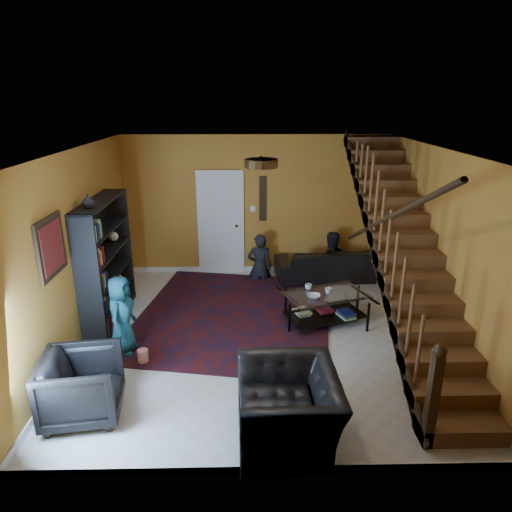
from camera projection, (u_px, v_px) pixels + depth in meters
The scene contains 21 objects.
floor at pixel (259, 335), 7.04m from camera, with size 5.50×5.50×0.00m, color beige.
room at pixel (183, 297), 8.26m from camera, with size 5.50×5.50×5.50m.
staircase at pixel (405, 248), 6.62m from camera, with size 0.95×5.02×3.18m.
bookshelf at pixel (107, 264), 7.24m from camera, with size 0.35×1.80×2.00m.
door at pixel (221, 224), 9.26m from camera, with size 0.82×0.05×2.05m, color silver.
framed_picture at pixel (51, 247), 5.56m from camera, with size 0.04×0.74×0.74m, color maroon.
wall_hanging at pixel (263, 199), 9.11m from camera, with size 0.14×0.03×0.90m, color black.
ceiling_fixture at pixel (261, 163), 5.38m from camera, with size 0.40×0.40×0.10m, color #3F2814.
rug at pixel (234, 314), 7.69m from camera, with size 3.13×3.58×0.02m, color #3F0E0B.
sofa at pixel (330, 264), 9.14m from camera, with size 2.15×0.84×0.63m, color black.
armchair_left at pixel (82, 386), 5.16m from camera, with size 0.83×0.85×0.78m, color black.
armchair_right at pixel (288, 408), 4.80m from camera, with size 1.19×1.04×0.78m, color black.
person_adult_a at pixel (260, 267), 9.18m from camera, with size 0.50×0.33×1.38m, color black.
person_adult_b at pixel (330, 265), 9.20m from camera, with size 0.69×0.54×1.42m, color black.
person_child at pixel (121, 315), 6.41m from camera, with size 0.57×0.37×1.16m, color #1B5367.
coffee_table at pixel (325, 306), 7.37m from camera, with size 1.47×1.16×0.49m.
cup_a at pixel (309, 287), 7.47m from camera, with size 0.12×0.12×0.09m, color #999999.
cup_b at pixel (328, 291), 7.29m from camera, with size 0.11×0.11×0.10m, color #999999.
bowl at pixel (314, 296), 7.17m from camera, with size 0.20×0.20×0.05m, color #999999.
vase at pixel (88, 201), 6.39m from camera, with size 0.18×0.18×0.19m, color #999999.
popcorn_bucket at pixel (143, 356), 6.29m from camera, with size 0.15×0.15×0.17m, color red.
Camera 1 is at (-0.18, -6.24, 3.49)m, focal length 32.00 mm.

